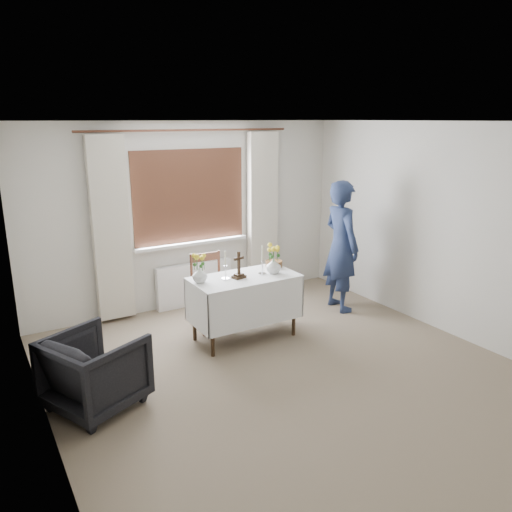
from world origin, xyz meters
The scene contains 12 objects.
ground centered at (0.00, 0.00, 0.00)m, with size 5.00×5.00×0.00m, color #86705C.
altar_table centered at (0.05, 1.09, 0.38)m, with size 1.24×0.64×0.76m, color white.
wooden_chair centered at (-0.15, 1.56, 0.47)m, with size 0.43×0.43×0.93m, color #55311D, non-canonical shape.
armchair centered at (-1.82, 0.51, 0.35)m, with size 0.74×0.76×0.69m, color black.
person centered at (1.64, 1.27, 0.88)m, with size 0.64×0.42×1.76m, color navy.
radiator centered at (0.00, 2.42, 0.30)m, with size 1.10×0.10×0.60m, color white.
wooden_cross centered at (-0.03, 1.08, 0.92)m, with size 0.15×0.10×0.31m, color black, non-canonical shape.
candlestick_left centered at (-0.18, 1.13, 0.93)m, with size 0.09×0.09×0.33m, color white, non-canonical shape.
candlestick_right centered at (0.28, 1.07, 0.93)m, with size 0.10×0.10×0.34m, color white, non-canonical shape.
flower_vase_left centered at (-0.48, 1.17, 0.85)m, with size 0.17×0.17×0.18m, color silver.
flower_vase_right centered at (0.41, 1.04, 0.85)m, with size 0.18×0.18×0.18m, color silver.
wicker_basket centered at (0.56, 1.25, 0.80)m, with size 0.21×0.21×0.08m, color brown.
Camera 1 is at (-2.65, -3.68, 2.53)m, focal length 35.00 mm.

